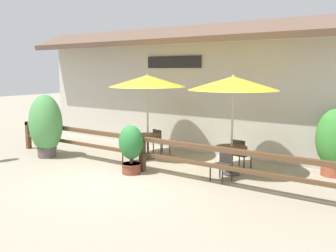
{
  "coord_description": "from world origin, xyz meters",
  "views": [
    {
      "loc": [
        6.29,
        -6.68,
        2.75
      ],
      "look_at": [
        0.63,
        1.37,
        1.26
      ],
      "focal_mm": 40.0,
      "sensor_mm": 36.0,
      "label": 1
    }
  ],
  "objects_px": {
    "chair_middle_streetside": "(223,163)",
    "potted_plant_broad_leaf": "(131,147)",
    "chair_near_streetside": "(133,147)",
    "dining_table_middle": "(231,152)",
    "dining_table_near": "(148,139)",
    "chair_near_wallside": "(160,141)",
    "patio_umbrella_middle": "(233,83)",
    "potted_plant_entrance_palm": "(46,125)",
    "chair_middle_wallside": "(241,153)",
    "patio_umbrella_near": "(147,81)",
    "potted_plant_corner_fern": "(334,141)"
  },
  "relations": [
    {
      "from": "chair_middle_streetside",
      "to": "potted_plant_broad_leaf",
      "type": "bearing_deg",
      "value": -148.9
    },
    {
      "from": "chair_near_streetside",
      "to": "chair_middle_streetside",
      "type": "xyz_separation_m",
      "value": [
        3.07,
        -0.19,
        0.0
      ]
    },
    {
      "from": "dining_table_middle",
      "to": "chair_near_streetside",
      "type": "bearing_deg",
      "value": -171.24
    },
    {
      "from": "dining_table_near",
      "to": "chair_near_wallside",
      "type": "xyz_separation_m",
      "value": [
        0.0,
        0.64,
        -0.14
      ]
    },
    {
      "from": "chair_near_streetside",
      "to": "patio_umbrella_middle",
      "type": "relative_size",
      "value": 0.32
    },
    {
      "from": "potted_plant_broad_leaf",
      "to": "potted_plant_entrance_palm",
      "type": "xyz_separation_m",
      "value": [
        -3.45,
        -0.08,
        0.3
      ]
    },
    {
      "from": "chair_near_streetside",
      "to": "chair_middle_wallside",
      "type": "distance_m",
      "value": 3.16
    },
    {
      "from": "dining_table_middle",
      "to": "patio_umbrella_near",
      "type": "bearing_deg",
      "value": 176.57
    },
    {
      "from": "patio_umbrella_near",
      "to": "potted_plant_broad_leaf",
      "type": "height_order",
      "value": "patio_umbrella_near"
    },
    {
      "from": "chair_near_wallside",
      "to": "dining_table_middle",
      "type": "distance_m",
      "value": 3.05
    },
    {
      "from": "potted_plant_corner_fern",
      "to": "potted_plant_entrance_palm",
      "type": "bearing_deg",
      "value": -159.52
    },
    {
      "from": "chair_middle_streetside",
      "to": "potted_plant_broad_leaf",
      "type": "relative_size",
      "value": 0.64
    },
    {
      "from": "chair_near_wallside",
      "to": "chair_near_streetside",
      "type": "bearing_deg",
      "value": 100.75
    },
    {
      "from": "patio_umbrella_middle",
      "to": "chair_middle_wallside",
      "type": "height_order",
      "value": "patio_umbrella_middle"
    },
    {
      "from": "chair_middle_wallside",
      "to": "potted_plant_entrance_palm",
      "type": "xyz_separation_m",
      "value": [
        -5.63,
        -2.19,
        0.57
      ]
    },
    {
      "from": "dining_table_near",
      "to": "chair_middle_streetside",
      "type": "height_order",
      "value": "chair_middle_streetside"
    },
    {
      "from": "patio_umbrella_middle",
      "to": "potted_plant_entrance_palm",
      "type": "distance_m",
      "value": 6.02
    },
    {
      "from": "patio_umbrella_near",
      "to": "patio_umbrella_middle",
      "type": "height_order",
      "value": "same"
    },
    {
      "from": "chair_near_wallside",
      "to": "chair_middle_streetside",
      "type": "xyz_separation_m",
      "value": [
        3.02,
        -1.46,
        0.0
      ]
    },
    {
      "from": "patio_umbrella_middle",
      "to": "chair_near_streetside",
      "type": "bearing_deg",
      "value": -171.24
    },
    {
      "from": "dining_table_middle",
      "to": "chair_middle_wallside",
      "type": "distance_m",
      "value": 0.66
    },
    {
      "from": "chair_near_wallside",
      "to": "patio_umbrella_near",
      "type": "bearing_deg",
      "value": 103.14
    },
    {
      "from": "chair_near_streetside",
      "to": "chair_near_wallside",
      "type": "height_order",
      "value": "same"
    },
    {
      "from": "chair_near_streetside",
      "to": "potted_plant_entrance_palm",
      "type": "height_order",
      "value": "potted_plant_entrance_palm"
    },
    {
      "from": "chair_near_streetside",
      "to": "chair_middle_streetside",
      "type": "height_order",
      "value": "same"
    },
    {
      "from": "chair_near_wallside",
      "to": "chair_middle_wallside",
      "type": "distance_m",
      "value": 2.91
    },
    {
      "from": "dining_table_near",
      "to": "chair_middle_wallside",
      "type": "relative_size",
      "value": 0.99
    },
    {
      "from": "patio_umbrella_middle",
      "to": "dining_table_middle",
      "type": "xyz_separation_m",
      "value": [
        -0.0,
        -0.0,
        -1.8
      ]
    },
    {
      "from": "dining_table_near",
      "to": "chair_middle_streetside",
      "type": "distance_m",
      "value": 3.13
    },
    {
      "from": "chair_near_wallside",
      "to": "potted_plant_corner_fern",
      "type": "height_order",
      "value": "potted_plant_corner_fern"
    },
    {
      "from": "dining_table_near",
      "to": "chair_middle_wallside",
      "type": "xyz_separation_m",
      "value": [
        2.91,
        0.47,
        -0.14
      ]
    },
    {
      "from": "dining_table_middle",
      "to": "potted_plant_corner_fern",
      "type": "height_order",
      "value": "potted_plant_corner_fern"
    },
    {
      "from": "chair_middle_wallside",
      "to": "potted_plant_broad_leaf",
      "type": "relative_size",
      "value": 0.64
    },
    {
      "from": "patio_umbrella_near",
      "to": "dining_table_near",
      "type": "distance_m",
      "value": 1.8
    },
    {
      "from": "dining_table_middle",
      "to": "potted_plant_broad_leaf",
      "type": "distance_m",
      "value": 2.65
    },
    {
      "from": "chair_near_streetside",
      "to": "potted_plant_broad_leaf",
      "type": "relative_size",
      "value": 0.64
    },
    {
      "from": "patio_umbrella_middle",
      "to": "patio_umbrella_near",
      "type": "bearing_deg",
      "value": 176.57
    },
    {
      "from": "patio_umbrella_middle",
      "to": "potted_plant_broad_leaf",
      "type": "relative_size",
      "value": 2.01
    },
    {
      "from": "chair_near_streetside",
      "to": "chair_near_wallside",
      "type": "xyz_separation_m",
      "value": [
        0.06,
        1.27,
        0.0
      ]
    },
    {
      "from": "potted_plant_entrance_palm",
      "to": "chair_middle_streetside",
      "type": "bearing_deg",
      "value": 8.85
    },
    {
      "from": "chair_near_wallside",
      "to": "potted_plant_broad_leaf",
      "type": "height_order",
      "value": "potted_plant_broad_leaf"
    },
    {
      "from": "patio_umbrella_middle",
      "to": "chair_middle_wallside",
      "type": "distance_m",
      "value": 2.05
    },
    {
      "from": "patio_umbrella_near",
      "to": "chair_near_streetside",
      "type": "xyz_separation_m",
      "value": [
        -0.05,
        -0.64,
        -1.94
      ]
    },
    {
      "from": "dining_table_near",
      "to": "chair_near_streetside",
      "type": "xyz_separation_m",
      "value": [
        -0.05,
        -0.64,
        -0.14
      ]
    },
    {
      "from": "dining_table_near",
      "to": "potted_plant_broad_leaf",
      "type": "distance_m",
      "value": 1.8
    },
    {
      "from": "patio_umbrella_middle",
      "to": "potted_plant_broad_leaf",
      "type": "xyz_separation_m",
      "value": [
        -2.21,
        -1.46,
        -1.67
      ]
    },
    {
      "from": "chair_near_streetside",
      "to": "chair_middle_wallside",
      "type": "xyz_separation_m",
      "value": [
        2.96,
        1.11,
        0.0
      ]
    },
    {
      "from": "dining_table_near",
      "to": "chair_near_streetside",
      "type": "relative_size",
      "value": 0.99
    },
    {
      "from": "chair_near_streetside",
      "to": "patio_umbrella_middle",
      "type": "bearing_deg",
      "value": 20.95
    },
    {
      "from": "dining_table_near",
      "to": "patio_umbrella_middle",
      "type": "relative_size",
      "value": 0.32
    }
  ]
}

